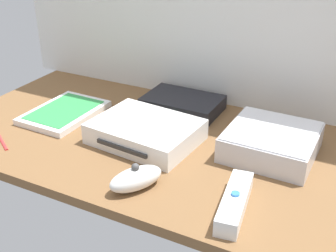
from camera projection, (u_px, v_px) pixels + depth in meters
ground_plane at (168, 147)px, 90.21cm from camera, size 100.00×48.00×2.00cm
game_console at (146, 132)px, 89.58cm from camera, size 22.36×17.92×4.40cm
mini_computer at (271, 142)px, 84.84cm from camera, size 17.31×17.31×5.30cm
game_case at (64, 112)px, 101.21cm from camera, size 13.99×19.28×1.56cm
network_router at (183, 104)px, 103.31cm from camera, size 18.09×12.50×3.40cm
remote_wand at (235, 202)px, 69.46cm from camera, size 5.61×15.16×3.40cm
remote_nunchuk at (136, 179)px, 74.54cm from camera, size 8.89×10.85×5.10cm
stylus_pen at (1, 140)px, 90.28cm from camera, size 8.04×5.30×0.70cm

